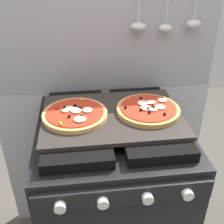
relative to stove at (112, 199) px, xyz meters
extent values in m
cube|color=silver|center=(0.00, 0.34, 0.32)|extent=(1.10, 0.03, 1.55)
cube|color=#ADADB2|center=(0.00, 0.32, 0.70)|extent=(1.08, 0.00, 0.56)
cylinder|color=silver|center=(0.15, 0.29, 0.84)|extent=(0.01, 0.01, 0.18)
ellipsoid|color=silver|center=(0.15, 0.29, 0.73)|extent=(0.07, 0.06, 0.04)
cylinder|color=silver|center=(0.28, 0.29, 0.83)|extent=(0.01, 0.01, 0.19)
ellipsoid|color=silver|center=(0.28, 0.29, 0.72)|extent=(0.06, 0.06, 0.04)
ellipsoid|color=silver|center=(0.40, 0.29, 0.73)|extent=(0.07, 0.06, 0.04)
cube|color=black|center=(0.00, 0.00, -0.02)|extent=(0.60, 0.60, 0.86)
cube|color=black|center=(0.00, 0.00, 0.40)|extent=(0.59, 0.59, 0.01)
cube|color=black|center=(-0.14, 0.00, 0.43)|extent=(0.24, 0.51, 0.04)
cube|color=black|center=(0.14, 0.00, 0.43)|extent=(0.24, 0.51, 0.04)
cube|color=black|center=(0.00, -0.31, 0.35)|extent=(0.58, 0.02, 0.07)
cylinder|color=silver|center=(-0.20, -0.33, 0.35)|extent=(0.04, 0.02, 0.04)
cylinder|color=silver|center=(-0.07, -0.33, 0.35)|extent=(0.04, 0.02, 0.04)
cylinder|color=silver|center=(0.07, -0.33, 0.35)|extent=(0.04, 0.02, 0.04)
cylinder|color=silver|center=(0.20, -0.33, 0.35)|extent=(0.04, 0.02, 0.04)
cube|color=#2D2826|center=(0.00, 0.00, 0.46)|extent=(0.54, 0.38, 0.02)
cylinder|color=tan|center=(-0.14, 0.00, 0.47)|extent=(0.25, 0.25, 0.02)
cylinder|color=#B72D19|center=(-0.14, 0.00, 0.49)|extent=(0.22, 0.22, 0.00)
ellipsoid|color=beige|center=(-0.14, 0.02, 0.49)|extent=(0.03, 0.02, 0.01)
ellipsoid|color=beige|center=(-0.09, 0.00, 0.49)|extent=(0.04, 0.04, 0.01)
ellipsoid|color=beige|center=(-0.13, -0.06, 0.49)|extent=(0.05, 0.04, 0.01)
ellipsoid|color=beige|center=(-0.18, 0.01, 0.49)|extent=(0.03, 0.03, 0.01)
ellipsoid|color=beige|center=(-0.16, 0.02, 0.49)|extent=(0.03, 0.04, 0.01)
ellipsoid|color=beige|center=(-0.14, 0.00, 0.49)|extent=(0.04, 0.04, 0.01)
sphere|color=black|center=(-0.16, -0.04, 0.49)|extent=(0.01, 0.01, 0.01)
cube|color=red|center=(-0.21, 0.04, 0.49)|extent=(0.01, 0.02, 0.00)
sphere|color=black|center=(-0.14, 0.04, 0.49)|extent=(0.01, 0.01, 0.01)
sphere|color=black|center=(-0.12, 0.02, 0.49)|extent=(0.01, 0.01, 0.01)
cube|color=gold|center=(-0.18, 0.01, 0.49)|extent=(0.02, 0.01, 0.00)
sphere|color=black|center=(-0.12, -0.04, 0.49)|extent=(0.01, 0.01, 0.01)
sphere|color=black|center=(-0.18, 0.03, 0.49)|extent=(0.01, 0.01, 0.01)
cube|color=gold|center=(-0.19, -0.08, 0.49)|extent=(0.01, 0.03, 0.00)
cube|color=gold|center=(-0.11, 0.09, 0.49)|extent=(0.02, 0.01, 0.00)
cube|color=#19721E|center=(-0.17, 0.03, 0.49)|extent=(0.02, 0.02, 0.00)
cylinder|color=tan|center=(0.14, 0.01, 0.47)|extent=(0.25, 0.25, 0.02)
cylinder|color=#B72D19|center=(0.14, 0.01, 0.49)|extent=(0.22, 0.22, 0.00)
ellipsoid|color=beige|center=(0.13, 0.03, 0.49)|extent=(0.04, 0.05, 0.01)
ellipsoid|color=beige|center=(0.16, 0.03, 0.49)|extent=(0.04, 0.03, 0.01)
ellipsoid|color=beige|center=(0.19, -0.01, 0.49)|extent=(0.04, 0.04, 0.01)
ellipsoid|color=beige|center=(0.21, 0.04, 0.49)|extent=(0.04, 0.04, 0.01)
ellipsoid|color=beige|center=(0.13, -0.01, 0.49)|extent=(0.04, 0.04, 0.01)
ellipsoid|color=beige|center=(0.16, -0.03, 0.49)|extent=(0.03, 0.03, 0.01)
sphere|color=black|center=(0.05, 0.00, 0.49)|extent=(0.01, 0.01, 0.01)
sphere|color=black|center=(0.16, -0.01, 0.49)|extent=(0.01, 0.01, 0.01)
sphere|color=black|center=(0.16, -0.02, 0.49)|extent=(0.01, 0.01, 0.01)
sphere|color=black|center=(0.13, 0.07, 0.49)|extent=(0.01, 0.01, 0.01)
sphere|color=black|center=(0.14, -0.02, 0.49)|extent=(0.01, 0.01, 0.01)
sphere|color=black|center=(0.21, 0.06, 0.49)|extent=(0.01, 0.01, 0.01)
sphere|color=black|center=(0.19, -0.07, 0.49)|extent=(0.01, 0.01, 0.01)
sphere|color=black|center=(0.14, -0.05, 0.49)|extent=(0.01, 0.01, 0.01)
sphere|color=black|center=(0.11, -0.02, 0.49)|extent=(0.01, 0.01, 0.01)
camera|label=1|loc=(-0.12, -0.92, 1.02)|focal=44.59mm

